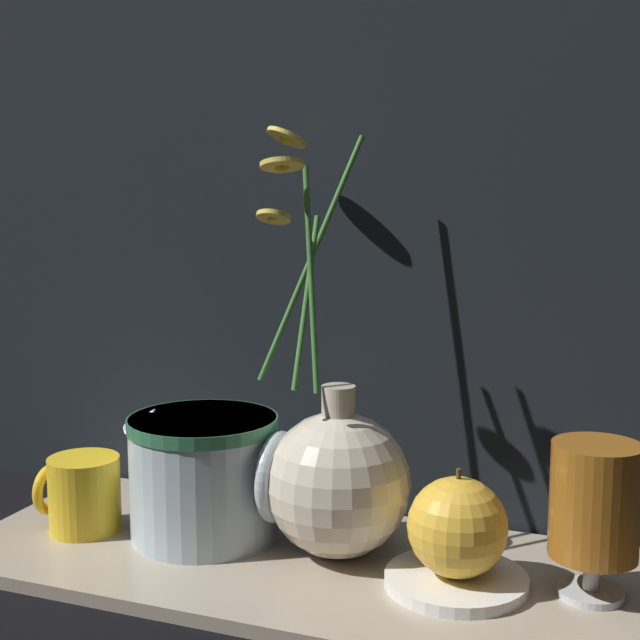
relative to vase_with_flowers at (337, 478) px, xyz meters
The scene contains 8 objects.
ground_plane 0.09m from the vase_with_flowers, 125.84° to the right, with size 6.00×6.00×0.00m, color black.
shelf 0.08m from the vase_with_flowers, 125.84° to the right, with size 0.65×0.26×0.01m.
vase_with_flowers is the anchor object (origin of this frame).
yellow_mug 0.25m from the vase_with_flowers, behind, with size 0.08×0.07×0.07m.
ceramic_pitcher 0.13m from the vase_with_flowers, behind, with size 0.16×0.14×0.13m.
tea_glass 0.22m from the vase_with_flowers, ahead, with size 0.07×0.07×0.13m.
saucer_plate 0.13m from the vase_with_flowers, 13.68° to the right, with size 0.12×0.12×0.01m.
orange_fruit 0.12m from the vase_with_flowers, 13.68° to the right, with size 0.08×0.08×0.09m.
Camera 1 is at (0.27, -0.69, 0.34)m, focal length 50.00 mm.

